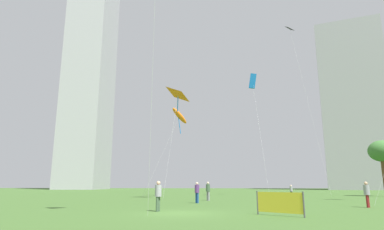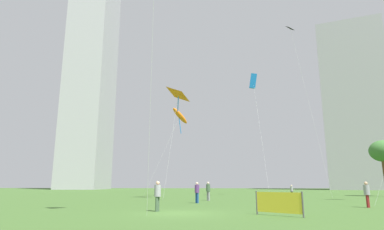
# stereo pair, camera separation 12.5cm
# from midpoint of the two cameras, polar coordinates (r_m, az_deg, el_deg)

# --- Properties ---
(ground) EXTENTS (280.00, 280.00, 0.00)m
(ground) POSITION_cam_midpoint_polar(r_m,az_deg,el_deg) (18.66, -2.10, -17.06)
(ground) COLOR #3D6028
(person_standing_0) EXTENTS (0.40, 0.40, 1.79)m
(person_standing_0) POSITION_cam_midpoint_polar(r_m,az_deg,el_deg) (28.74, 1.02, -13.34)
(person_standing_0) COLOR #1E478C
(person_standing_0) RESTS_ON ground
(person_standing_1) EXTENTS (0.41, 0.41, 1.86)m
(person_standing_1) POSITION_cam_midpoint_polar(r_m,az_deg,el_deg) (33.27, 3.00, -13.12)
(person_standing_1) COLOR gray
(person_standing_1) RESTS_ON ground
(person_standing_2) EXTENTS (0.39, 0.39, 1.77)m
(person_standing_2) POSITION_cam_midpoint_polar(r_m,az_deg,el_deg) (26.18, 28.76, -11.98)
(person_standing_2) COLOR maroon
(person_standing_2) RESTS_ON ground
(person_standing_3) EXTENTS (0.35, 0.35, 1.56)m
(person_standing_3) POSITION_cam_midpoint_polar(r_m,az_deg,el_deg) (42.88, 17.39, -12.64)
(person_standing_3) COLOR #3F593F
(person_standing_3) RESTS_ON ground
(person_standing_4) EXTENTS (0.39, 0.39, 1.78)m
(person_standing_4) POSITION_cam_midpoint_polar(r_m,az_deg,el_deg) (19.88, -5.96, -13.75)
(person_standing_4) COLOR #3F593F
(person_standing_4) RESTS_ON ground
(kite_flying_0) EXTENTS (3.93, 2.57, 24.69)m
(kite_flying_0) POSITION_cam_midpoint_polar(r_m,az_deg,el_deg) (51.05, 17.26, 14.10)
(kite_flying_0) COLOR silver
(kite_flying_0) RESTS_ON ground
(kite_flying_1) EXTENTS (5.61, 4.19, 12.46)m
(kite_flying_1) POSITION_cam_midpoint_polar(r_m,az_deg,el_deg) (46.44, -2.05, -0.19)
(kite_flying_1) COLOR silver
(kite_flying_1) RESTS_ON ground
(kite_flying_3) EXTENTS (1.43, 6.87, 17.31)m
(kite_flying_3) POSITION_cam_midpoint_polar(r_m,az_deg,el_deg) (47.17, 10.88, 5.94)
(kite_flying_3) COLOR silver
(kite_flying_3) RESTS_ON ground
(kite_flying_4) EXTENTS (2.86, 4.49, 12.84)m
(kite_flying_4) POSITION_cam_midpoint_polar(r_m,az_deg,el_deg) (38.65, -2.37, 3.61)
(kite_flying_4) COLOR silver
(kite_flying_4) RESTS_ON ground
(park_tree_1) EXTENTS (3.65, 3.65, 7.78)m
(park_tree_1) POSITION_cam_midpoint_polar(r_m,az_deg,el_deg) (53.11, 30.89, -5.71)
(park_tree_1) COLOR brown
(park_tree_1) RESTS_ON ground
(distant_highrise_0) EXTENTS (26.19, 28.17, 56.88)m
(distant_highrise_0) POSITION_cam_midpoint_polar(r_m,az_deg,el_deg) (127.43, 26.81, 1.21)
(distant_highrise_0) COLOR #939399
(distant_highrise_0) RESTS_ON ground
(distant_highrise_1) EXTENTS (16.15, 22.24, 102.41)m
(distant_highrise_1) POSITION_cam_midpoint_polar(r_m,az_deg,el_deg) (135.51, -17.20, 9.75)
(distant_highrise_1) COLOR #A8A8AD
(distant_highrise_1) RESTS_ON ground
(event_banner) EXTENTS (2.14, 1.67, 1.23)m
(event_banner) POSITION_cam_midpoint_polar(r_m,az_deg,el_deg) (17.57, 15.32, -14.79)
(event_banner) COLOR #4C4C4C
(event_banner) RESTS_ON ground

